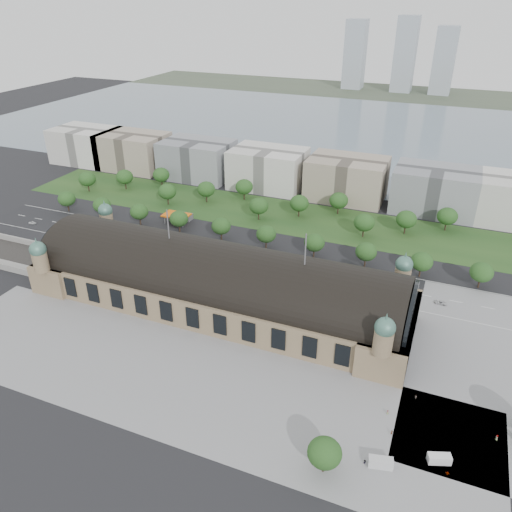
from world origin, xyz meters
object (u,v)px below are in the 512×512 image
at_px(traffic_car_3, 232,246).
at_px(parked_car_2, 152,259).
at_px(petrol_station, 181,216).
at_px(pedestrian_4, 365,462).
at_px(pedestrian_2, 416,397).
at_px(bus_east, 279,276).
at_px(van_east, 438,459).
at_px(pedestrian_0, 388,412).
at_px(van_south, 379,463).
at_px(pedestrian_1, 392,432).
at_px(parked_car_4, 163,261).
at_px(bus_mid, 259,273).
at_px(traffic_car_4, 261,267).
at_px(parked_car_5, 147,258).
at_px(pedestrian_5, 497,438).
at_px(bus_west, 260,267).
at_px(traffic_car_2, 115,244).
at_px(pedestrian_3, 447,474).
at_px(traffic_car_6, 440,302).
at_px(parked_car_0, 110,250).
at_px(parked_car_6, 173,262).
at_px(parked_car_3, 120,252).
at_px(traffic_car_1, 131,231).
at_px(traffic_car_0, 32,223).
at_px(parked_car_1, 145,254).

bearing_deg(traffic_car_3, parked_car_2, 127.05).
bearing_deg(petrol_station, pedestrian_4, -43.96).
xyz_separation_m(petrol_station, pedestrian_2, (133.22, -89.28, -2.05)).
bearing_deg(parked_car_2, bus_east, 67.37).
bearing_deg(traffic_car_3, van_east, -137.01).
bearing_deg(pedestrian_0, pedestrian_4, -108.01).
height_order(van_south, pedestrian_1, van_south).
height_order(parked_car_4, pedestrian_2, pedestrian_2).
bearing_deg(bus_mid, bus_east, -85.43).
xyz_separation_m(van_east, pedestrian_2, (-8.12, 21.80, -0.35)).
bearing_deg(parked_car_4, traffic_car_4, 79.79).
distance_m(parked_car_5, pedestrian_5, 158.29).
xyz_separation_m(traffic_car_4, bus_west, (-0.04, -1.07, 0.95)).
bearing_deg(traffic_car_2, bus_mid, 96.35).
distance_m(bus_west, pedestrian_4, 107.34).
relative_size(parked_car_2, parked_car_5, 0.89).
bearing_deg(traffic_car_4, bus_mid, 19.34).
bearing_deg(petrol_station, pedestrian_3, -38.53).
xyz_separation_m(traffic_car_6, parked_car_2, (-126.22, -12.88, 0.07)).
height_order(parked_car_0, parked_car_4, parked_car_4).
xyz_separation_m(pedestrian_3, pedestrian_5, (12.02, 17.52, 0.02)).
bearing_deg(parked_car_0, van_south, 36.79).
xyz_separation_m(traffic_car_4, parked_car_6, (-39.18, -10.60, 0.15)).
xyz_separation_m(traffic_car_3, pedestrian_4, (85.19, -100.55, -0.01)).
xyz_separation_m(parked_car_2, pedestrian_0, (116.36, -54.68, 0.03)).
distance_m(pedestrian_1, pedestrian_4, 13.82).
bearing_deg(bus_west, parked_car_3, 98.74).
height_order(traffic_car_6, parked_car_3, parked_car_3).
height_order(traffic_car_1, bus_west, bus_west).
bearing_deg(traffic_car_1, parked_car_3, -163.12).
relative_size(parked_car_0, pedestrian_4, 2.79).
distance_m(van_east, pedestrian_0, 19.36).
distance_m(traffic_car_0, traffic_car_1, 56.77).
xyz_separation_m(parked_car_6, van_south, (107.25, -75.42, 0.53)).
distance_m(pedestrian_2, pedestrian_3, 27.50).
bearing_deg(pedestrian_2, traffic_car_6, -33.61).
bearing_deg(parked_car_3, bus_mid, 67.47).
distance_m(parked_car_3, bus_west, 68.14).
xyz_separation_m(parked_car_6, pedestrian_1, (108.67, -63.44, 0.04)).
height_order(petrol_station, bus_mid, petrol_station).
xyz_separation_m(traffic_car_2, traffic_car_6, (152.01, 6.36, -0.01)).
height_order(traffic_car_6, van_south, van_south).
height_order(parked_car_1, parked_car_4, parked_car_1).
bearing_deg(petrol_station, parked_car_2, -77.41).
distance_m(traffic_car_2, parked_car_5, 23.55).
distance_m(traffic_car_4, parked_car_4, 45.41).
bearing_deg(bus_mid, petrol_station, 59.12).
bearing_deg(parked_car_1, van_east, 25.89).
bearing_deg(bus_west, traffic_car_4, -2.53).
bearing_deg(pedestrian_2, pedestrian_1, 133.94).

